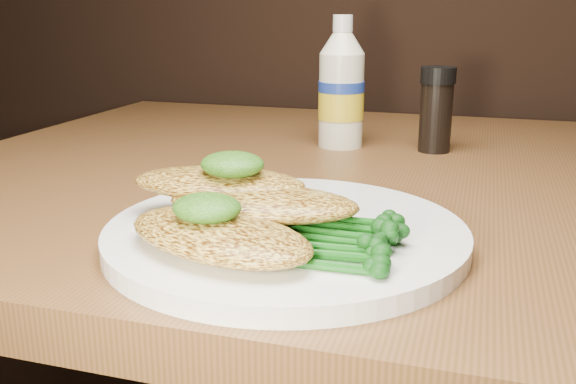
% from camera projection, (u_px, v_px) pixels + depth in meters
% --- Properties ---
extents(plate, '(0.28, 0.28, 0.01)m').
position_uv_depth(plate, '(286.00, 234.00, 0.50)').
color(plate, white).
rests_on(plate, dining_table).
extents(chicken_front, '(0.17, 0.13, 0.02)m').
position_uv_depth(chicken_front, '(219.00, 235.00, 0.44)').
color(chicken_front, gold).
rests_on(chicken_front, plate).
extents(chicken_mid, '(0.15, 0.08, 0.02)m').
position_uv_depth(chicken_mid, '(263.00, 203.00, 0.48)').
color(chicken_mid, gold).
rests_on(chicken_mid, plate).
extents(chicken_back, '(0.15, 0.08, 0.02)m').
position_uv_depth(chicken_back, '(219.00, 183.00, 0.51)').
color(chicken_back, gold).
rests_on(chicken_back, plate).
extents(pesto_front, '(0.06, 0.06, 0.02)m').
position_uv_depth(pesto_front, '(207.00, 208.00, 0.44)').
color(pesto_front, '#103307').
rests_on(pesto_front, chicken_front).
extents(pesto_back, '(0.06, 0.05, 0.02)m').
position_uv_depth(pesto_back, '(232.00, 164.00, 0.50)').
color(pesto_back, '#103307').
rests_on(pesto_back, chicken_back).
extents(broccolini_bundle, '(0.15, 0.12, 0.02)m').
position_uv_depth(broccolini_bundle, '(322.00, 233.00, 0.45)').
color(broccolini_bundle, '#125011').
rests_on(broccolini_bundle, plate).
extents(mayo_bottle, '(0.06, 0.06, 0.17)m').
position_uv_depth(mayo_bottle, '(341.00, 82.00, 0.82)').
color(mayo_bottle, '#EDE8C9').
rests_on(mayo_bottle, dining_table).
extents(pepper_grinder, '(0.05, 0.05, 0.11)m').
position_uv_depth(pepper_grinder, '(436.00, 110.00, 0.80)').
color(pepper_grinder, black).
rests_on(pepper_grinder, dining_table).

